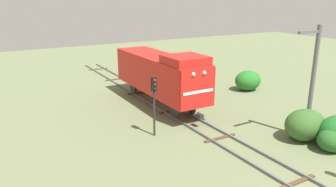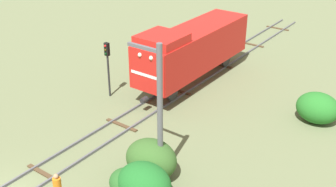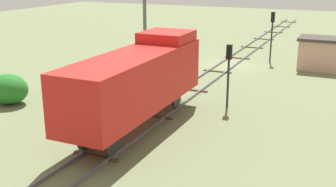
{
  "view_description": "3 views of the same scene",
  "coord_description": "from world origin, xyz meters",
  "px_view_note": "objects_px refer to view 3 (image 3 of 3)",
  "views": [
    {
      "loc": [
        -12.62,
        -6.05,
        8.81
      ],
      "look_at": [
        -0.36,
        15.06,
        1.54
      ],
      "focal_mm": 35.0,
      "sensor_mm": 36.0,
      "label": 1
    },
    {
      "loc": [
        15.56,
        -7.37,
        13.47
      ],
      "look_at": [
        1.31,
        12.11,
        1.37
      ],
      "focal_mm": 45.0,
      "sensor_mm": 36.0,
      "label": 2
    },
    {
      "loc": [
        -10.34,
        35.8,
        8.42
      ],
      "look_at": [
        -0.64,
        14.44,
        1.34
      ],
      "focal_mm": 45.0,
      "sensor_mm": 36.0,
      "label": 3
    }
  ],
  "objects_px": {
    "traffic_signal_near": "(272,28)",
    "traffic_signal_mid": "(229,64)",
    "catenary_mast": "(146,28)",
    "worker_near_track": "(195,56)",
    "relay_hut": "(319,53)",
    "locomotive": "(138,78)",
    "worker_by_signal": "(152,65)"
  },
  "relations": [
    {
      "from": "traffic_signal_near",
      "to": "traffic_signal_mid",
      "type": "xyz_separation_m",
      "value": [
        -0.2,
        14.22,
        -0.39
      ]
    },
    {
      "from": "catenary_mast",
      "to": "traffic_signal_mid",
      "type": "bearing_deg",
      "value": 148.14
    },
    {
      "from": "worker_near_track",
      "to": "traffic_signal_mid",
      "type": "bearing_deg",
      "value": -102.86
    },
    {
      "from": "worker_near_track",
      "to": "catenary_mast",
      "type": "relative_size",
      "value": 0.24
    },
    {
      "from": "traffic_signal_mid",
      "to": "relay_hut",
      "type": "distance_m",
      "value": 13.83
    },
    {
      "from": "locomotive",
      "to": "worker_by_signal",
      "type": "height_order",
      "value": "locomotive"
    },
    {
      "from": "traffic_signal_near",
      "to": "worker_near_track",
      "type": "distance_m",
      "value": 7.58
    },
    {
      "from": "locomotive",
      "to": "traffic_signal_near",
      "type": "height_order",
      "value": "locomotive"
    },
    {
      "from": "relay_hut",
      "to": "catenary_mast",
      "type": "bearing_deg",
      "value": 32.62
    },
    {
      "from": "traffic_signal_mid",
      "to": "worker_near_track",
      "type": "distance_m",
      "value": 11.34
    },
    {
      "from": "worker_near_track",
      "to": "catenary_mast",
      "type": "distance_m",
      "value": 5.83
    },
    {
      "from": "locomotive",
      "to": "traffic_signal_mid",
      "type": "bearing_deg",
      "value": -122.71
    },
    {
      "from": "worker_near_track",
      "to": "relay_hut",
      "type": "height_order",
      "value": "relay_hut"
    },
    {
      "from": "traffic_signal_near",
      "to": "catenary_mast",
      "type": "relative_size",
      "value": 0.63
    },
    {
      "from": "worker_by_signal",
      "to": "catenary_mast",
      "type": "relative_size",
      "value": 0.24
    },
    {
      "from": "traffic_signal_mid",
      "to": "catenary_mast",
      "type": "distance_m",
      "value": 9.87
    },
    {
      "from": "traffic_signal_mid",
      "to": "worker_near_track",
      "type": "height_order",
      "value": "traffic_signal_mid"
    },
    {
      "from": "worker_near_track",
      "to": "catenary_mast",
      "type": "bearing_deg",
      "value": -163.89
    },
    {
      "from": "worker_near_track",
      "to": "relay_hut",
      "type": "xyz_separation_m",
      "value": [
        -9.9,
        -3.55,
        0.4
      ]
    },
    {
      "from": "traffic_signal_mid",
      "to": "worker_by_signal",
      "type": "xyz_separation_m",
      "value": [
        7.6,
        -4.77,
        -1.76
      ]
    },
    {
      "from": "worker_near_track",
      "to": "relay_hut",
      "type": "bearing_deg",
      "value": -24.32
    },
    {
      "from": "worker_by_signal",
      "to": "locomotive",
      "type": "bearing_deg",
      "value": 110.8
    },
    {
      "from": "locomotive",
      "to": "relay_hut",
      "type": "height_order",
      "value": "locomotive"
    },
    {
      "from": "traffic_signal_near",
      "to": "catenary_mast",
      "type": "distance_m",
      "value": 12.18
    },
    {
      "from": "traffic_signal_near",
      "to": "catenary_mast",
      "type": "xyz_separation_m",
      "value": [
        8.13,
        9.04,
        0.7
      ]
    },
    {
      "from": "traffic_signal_mid",
      "to": "catenary_mast",
      "type": "height_order",
      "value": "catenary_mast"
    },
    {
      "from": "locomotive",
      "to": "traffic_signal_mid",
      "type": "height_order",
      "value": "locomotive"
    },
    {
      "from": "traffic_signal_mid",
      "to": "catenary_mast",
      "type": "bearing_deg",
      "value": -31.86
    },
    {
      "from": "traffic_signal_mid",
      "to": "worker_by_signal",
      "type": "distance_m",
      "value": 9.15
    },
    {
      "from": "worker_by_signal",
      "to": "catenary_mast",
      "type": "height_order",
      "value": "catenary_mast"
    },
    {
      "from": "locomotive",
      "to": "catenary_mast",
      "type": "xyz_separation_m",
      "value": [
        4.93,
        -10.47,
        1.08
      ]
    },
    {
      "from": "catenary_mast",
      "to": "relay_hut",
      "type": "distance_m",
      "value": 14.96
    }
  ]
}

